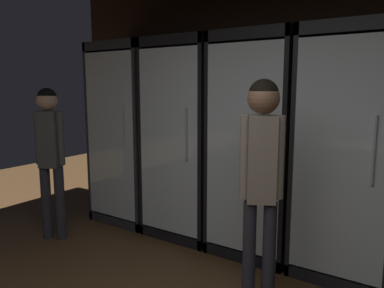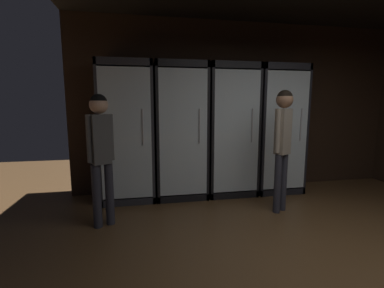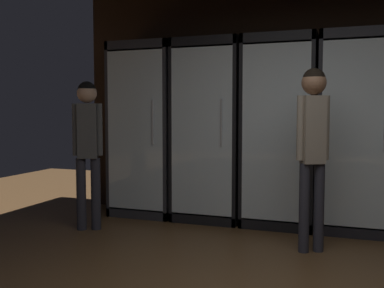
# 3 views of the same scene
# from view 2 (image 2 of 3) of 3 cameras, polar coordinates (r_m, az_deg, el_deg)

# --- Properties ---
(wall_back) EXTENTS (6.00, 0.06, 2.80)m
(wall_back) POSITION_cam_2_polar(r_m,az_deg,el_deg) (4.81, 12.35, 7.63)
(wall_back) COLOR black
(wall_back) RESTS_ON ground
(cooler_far_left) EXTENTS (0.78, 0.61, 2.07)m
(cooler_far_left) POSITION_cam_2_polar(r_m,az_deg,el_deg) (4.16, -13.59, 2.09)
(cooler_far_left) COLOR #2B2B30
(cooler_far_left) RESTS_ON ground
(cooler_left) EXTENTS (0.78, 0.61, 2.07)m
(cooler_left) POSITION_cam_2_polar(r_m,az_deg,el_deg) (4.20, -2.53, 2.35)
(cooler_left) COLOR black
(cooler_left) RESTS_ON ground
(cooler_center) EXTENTS (0.78, 0.61, 2.07)m
(cooler_center) POSITION_cam_2_polar(r_m,az_deg,el_deg) (4.39, 7.99, 2.69)
(cooler_center) COLOR black
(cooler_center) RESTS_ON ground
(cooler_right) EXTENTS (0.78, 0.61, 2.07)m
(cooler_right) POSITION_cam_2_polar(r_m,az_deg,el_deg) (4.71, 17.35, 2.63)
(cooler_right) COLOR black
(cooler_right) RESTS_ON ground
(shopper_near) EXTENTS (0.27, 0.22, 1.64)m
(shopper_near) POSITION_cam_2_polar(r_m,az_deg,el_deg) (3.73, 18.74, 1.96)
(shopper_near) COLOR #2D2D38
(shopper_near) RESTS_ON ground
(shopper_far) EXTENTS (0.29, 0.22, 1.57)m
(shopper_far) POSITION_cam_2_polar(r_m,az_deg,el_deg) (3.28, -18.82, -0.34)
(shopper_far) COLOR #2D2D38
(shopper_far) RESTS_ON ground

